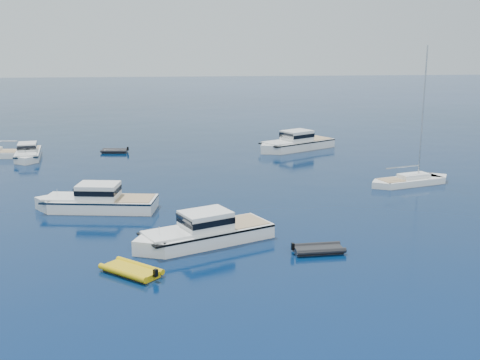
{
  "coord_description": "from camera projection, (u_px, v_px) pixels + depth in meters",
  "views": [
    {
      "loc": [
        -9.28,
        -26.28,
        13.86
      ],
      "look_at": [
        -4.16,
        22.37,
        2.2
      ],
      "focal_mm": 44.53,
      "sensor_mm": 36.0,
      "label": 1
    }
  ],
  "objects": [
    {
      "name": "tender_grey_far",
      "position": [
        115.0,
        153.0,
        74.09
      ],
      "size": [
        3.56,
        2.24,
        0.95
      ],
      "primitive_type": null,
      "rotation": [
        0.0,
        0.0,
        1.46
      ],
      "color": "black",
      "rests_on": "ground"
    },
    {
      "name": "motor_cruiser_centre",
      "position": [
        203.0,
        243.0,
        41.43
      ],
      "size": [
        11.27,
        7.58,
        2.86
      ],
      "primitive_type": null,
      "rotation": [
        0.0,
        0.0,
        2.0
      ],
      "color": "white",
      "rests_on": "ground"
    },
    {
      "name": "sailboat_centre",
      "position": [
        410.0,
        184.0,
        58.05
      ],
      "size": [
        9.67,
        5.08,
        13.77
      ],
      "primitive_type": null,
      "rotation": [
        0.0,
        0.0,
        5.01
      ],
      "color": "white",
      "rests_on": "ground"
    },
    {
      "name": "motor_cruiser_horizon",
      "position": [
        28.0,
        158.0,
        70.54
      ],
      "size": [
        4.17,
        9.31,
        2.36
      ],
      "primitive_type": null,
      "rotation": [
        0.0,
        0.0,
        3.3
      ],
      "color": "white",
      "rests_on": "ground"
    },
    {
      "name": "motor_cruiser_distant",
      "position": [
        295.0,
        149.0,
        76.32
      ],
      "size": [
        12.01,
        9.11,
        3.1
      ],
      "primitive_type": null,
      "rotation": [
        0.0,
        0.0,
        2.1
      ],
      "color": "white",
      "rests_on": "ground"
    },
    {
      "name": "ground",
      "position": [
        370.0,
        324.0,
        29.58
      ],
      "size": [
        400.0,
        400.0,
        0.0
      ],
      "primitive_type": "plane",
      "color": "navy",
      "rests_on": "ground"
    },
    {
      "name": "motor_cruiser_far_l",
      "position": [
        97.0,
        210.0,
        49.4
      ],
      "size": [
        11.28,
        5.0,
        2.86
      ],
      "primitive_type": null,
      "rotation": [
        0.0,
        0.0,
        1.41
      ],
      "color": "white",
      "rests_on": "ground"
    },
    {
      "name": "tender_yellow",
      "position": [
        131.0,
        274.0,
        35.99
      ],
      "size": [
        4.47,
        4.31,
        0.95
      ],
      "primitive_type": null,
      "rotation": [
        0.0,
        0.0,
        0.85
      ],
      "color": "gold",
      "rests_on": "ground"
    },
    {
      "name": "tender_grey_near",
      "position": [
        318.0,
        252.0,
        39.56
      ],
      "size": [
        3.63,
        2.14,
        0.95
      ],
      "primitive_type": null,
      "rotation": [
        0.0,
        0.0,
        4.77
      ],
      "color": "black",
      "rests_on": "ground"
    }
  ]
}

